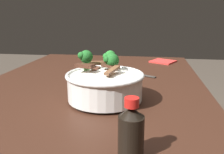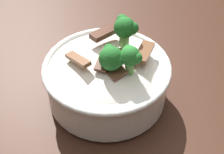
# 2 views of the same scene
# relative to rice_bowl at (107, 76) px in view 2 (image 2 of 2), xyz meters

# --- Properties ---
(dining_table) EXTENTS (1.55, 0.88, 0.79)m
(dining_table) POSITION_rel_rice_bowl_xyz_m (0.04, 0.08, -0.18)
(dining_table) COLOR #381E14
(dining_table) RESTS_ON ground
(rice_bowl) EXTENTS (0.25, 0.25, 0.16)m
(rice_bowl) POSITION_rel_rice_bowl_xyz_m (0.00, 0.00, 0.00)
(rice_bowl) COLOR white
(rice_bowl) RESTS_ON dining_table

